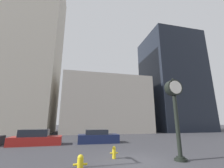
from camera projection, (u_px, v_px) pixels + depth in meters
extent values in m
plane|color=#38383D|center=(138.00, 162.00, 8.14)|extent=(200.00, 200.00, 0.00)
cube|color=beige|center=(29.00, 50.00, 31.82)|extent=(12.33, 12.00, 33.97)
cube|color=beige|center=(105.00, 106.00, 32.72)|extent=(17.30, 12.00, 11.11)
cube|color=black|center=(172.00, 82.00, 38.18)|extent=(12.51, 12.00, 24.00)
cylinder|color=black|center=(181.00, 160.00, 8.30)|extent=(0.70, 0.70, 0.12)
cylinder|color=black|center=(181.00, 158.00, 8.33)|extent=(0.47, 0.47, 0.10)
cylinder|color=black|center=(177.00, 125.00, 8.76)|extent=(0.23, 0.23, 3.44)
cylinder|color=black|center=(173.00, 88.00, 9.30)|extent=(0.99, 0.44, 0.99)
cylinder|color=white|center=(176.00, 87.00, 9.09)|extent=(0.81, 0.02, 0.81)
cylinder|color=white|center=(171.00, 89.00, 9.52)|extent=(0.81, 0.02, 0.81)
sphere|color=black|center=(172.00, 79.00, 9.44)|extent=(0.12, 0.12, 0.12)
cube|color=red|center=(36.00, 141.00, 14.00)|extent=(4.59, 1.99, 0.77)
cube|color=#232833|center=(35.00, 133.00, 14.12)|extent=(2.54, 1.70, 0.65)
cube|color=#19234C|center=(98.00, 139.00, 15.51)|extent=(4.18, 2.06, 0.84)
cube|color=#232833|center=(96.00, 132.00, 15.64)|extent=(2.32, 1.76, 0.48)
cylinder|color=yellow|center=(114.00, 154.00, 8.88)|extent=(0.21, 0.21, 0.56)
sphere|color=yellow|center=(114.00, 148.00, 8.95)|extent=(0.20, 0.20, 0.20)
cylinder|color=yellow|center=(111.00, 153.00, 8.85)|extent=(0.13, 0.07, 0.07)
cylinder|color=yellow|center=(117.00, 153.00, 8.92)|extent=(0.13, 0.07, 0.07)
cylinder|color=yellow|center=(80.00, 165.00, 6.58)|extent=(0.27, 0.27, 0.51)
sphere|color=yellow|center=(81.00, 158.00, 6.65)|extent=(0.26, 0.26, 0.26)
cylinder|color=yellow|center=(75.00, 165.00, 6.54)|extent=(0.18, 0.10, 0.10)
cylinder|color=yellow|center=(85.00, 164.00, 6.64)|extent=(0.18, 0.10, 0.10)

